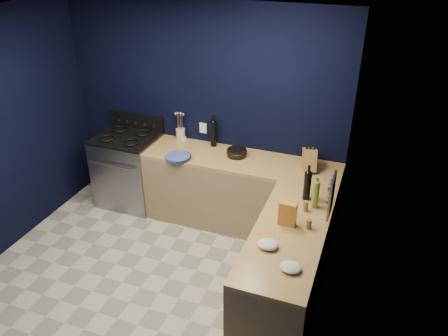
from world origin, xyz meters
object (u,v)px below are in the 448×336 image
at_px(plate_stack, 178,157).
at_px(crouton_bag, 288,214).
at_px(knife_block, 309,159).
at_px(gas_range, 129,171).
at_px(utensil_crock, 181,134).

xyz_separation_m(plate_stack, crouton_bag, (1.49, -0.83, 0.10)).
bearing_deg(knife_block, gas_range, 163.87).
distance_m(plate_stack, utensil_crock, 0.53).
bearing_deg(utensil_crock, gas_range, -157.12).
height_order(gas_range, plate_stack, plate_stack).
relative_size(plate_stack, utensil_crock, 2.03).
bearing_deg(gas_range, crouton_bag, -24.27).
relative_size(utensil_crock, crouton_bag, 0.62).
height_order(gas_range, crouton_bag, crouton_bag).
bearing_deg(utensil_crock, crouton_bag, -38.07).
relative_size(plate_stack, knife_block, 1.19).
distance_m(utensil_crock, crouton_bag, 2.14).
bearing_deg(gas_range, knife_block, 1.31).
relative_size(gas_range, crouton_bag, 3.97).
relative_size(gas_range, plate_stack, 3.16).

